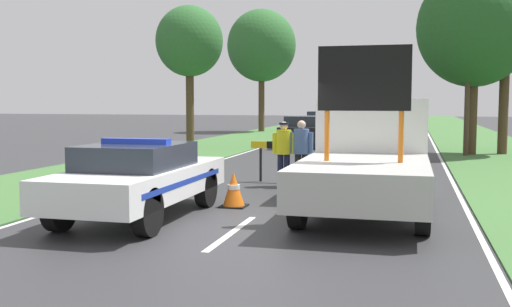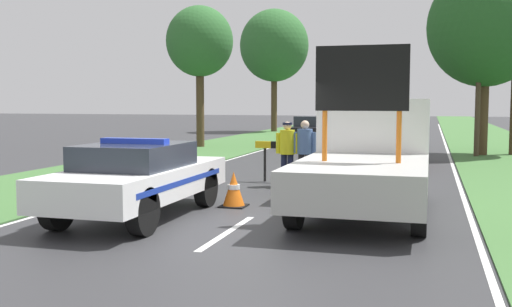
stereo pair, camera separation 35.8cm
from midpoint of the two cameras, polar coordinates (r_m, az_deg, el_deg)
name	(u,v)px [view 2 (the right image)]	position (r m, az deg, el deg)	size (l,w,h in m)	color
ground_plane	(238,225)	(10.54, -0.70, -6.87)	(160.00, 160.00, 0.00)	#333335
lane_markings	(355,150)	(27.12, 9.83, 0.35)	(7.98, 64.46, 0.01)	silver
grass_verge_left	(241,142)	(31.37, -1.16, 1.06)	(4.62, 120.00, 0.03)	#427038
grass_verge_right	(500,148)	(30.13, 22.58, 0.52)	(4.62, 120.00, 0.03)	#427038
police_car	(138,177)	(11.32, -10.27, -2.23)	(1.84, 4.63, 1.49)	white
work_truck	(369,157)	(12.11, 11.51, -0.34)	(2.29, 5.36, 3.13)	white
road_barrier	(303,149)	(15.92, 5.16, 0.41)	(2.63, 0.08, 1.09)	black
police_officer	(287,148)	(15.25, 3.67, 0.53)	(0.59, 0.38, 1.65)	#191E38
pedestrian_civilian	(305,148)	(15.16, 5.35, 0.52)	(0.60, 0.38, 1.69)	#232326
traffic_cone_near_police	(310,170)	(16.69, 5.81, -1.59)	(0.38, 0.38, 0.53)	black
traffic_cone_centre_front	(346,172)	(16.56, 9.21, -1.75)	(0.35, 0.35, 0.49)	black
traffic_cone_near_truck	(234,189)	(12.33, -1.30, -3.44)	(0.53, 0.53, 0.72)	black
queued_car_wagon_maroon	(395,142)	(20.89, 13.58, 1.08)	(1.72, 4.38, 1.52)	maroon
queued_car_sedan_black	(314,131)	(28.43, 5.91, 2.16)	(1.73, 4.13, 1.48)	black
queued_car_hatch_blue	(336,125)	(34.75, 7.95, 2.73)	(1.93, 4.55, 1.59)	navy
roadside_tree_near_left	(200,42)	(28.46, -5.02, 10.51)	(3.13, 3.13, 6.60)	#4C3823
roadside_tree_near_right	(274,46)	(42.79, 1.99, 10.21)	(4.83, 4.83, 8.62)	#4C3823
roadside_tree_mid_right	(486,27)	(25.75, 21.42, 11.16)	(4.51, 4.51, 7.47)	#4C3823
utility_pole	(479,72)	(24.94, 20.84, 7.24)	(1.20, 0.20, 6.34)	#473828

